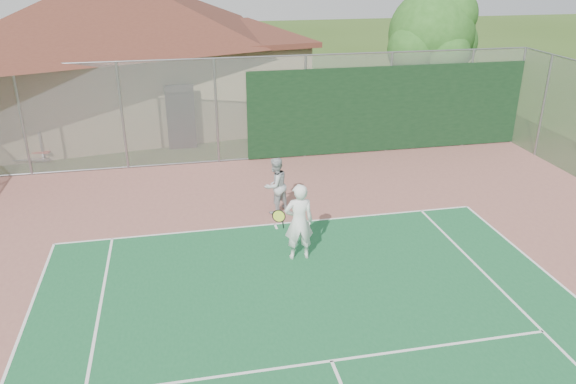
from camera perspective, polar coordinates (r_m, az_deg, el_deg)
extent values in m
cylinder|color=gray|center=(19.32, -25.39, 6.42)|extent=(0.08, 0.08, 3.50)
cylinder|color=gray|center=(18.82, -16.48, 7.32)|extent=(0.08, 0.08, 3.50)
cylinder|color=gray|center=(18.79, -7.27, 8.05)|extent=(0.08, 0.08, 3.50)
cylinder|color=gray|center=(19.23, 1.76, 8.58)|extent=(0.08, 0.08, 3.50)
cylinder|color=gray|center=(20.12, 10.20, 8.88)|extent=(0.08, 0.08, 3.50)
cylinder|color=gray|center=(21.40, 17.80, 8.98)|extent=(0.08, 0.08, 3.50)
cylinder|color=gray|center=(22.43, 22.34, 8.97)|extent=(0.08, 0.08, 3.50)
cylinder|color=gray|center=(18.52, -4.38, 13.50)|extent=(20.00, 0.05, 0.05)
cylinder|color=gray|center=(19.39, -4.08, 3.39)|extent=(20.00, 0.05, 0.05)
cube|color=#999EA0|center=(18.89, -4.22, 8.25)|extent=(20.00, 0.02, 3.50)
cube|color=black|center=(20.13, 10.22, 8.29)|extent=(10.00, 0.04, 3.00)
cylinder|color=gray|center=(21.24, 24.50, 7.91)|extent=(0.08, 0.08, 3.50)
cube|color=tan|center=(24.92, -16.43, 10.84)|extent=(14.65, 10.95, 3.35)
cube|color=brown|center=(24.64, -16.89, 14.76)|extent=(15.29, 11.59, 0.20)
cube|color=black|center=(20.57, -10.82, 7.47)|extent=(1.00, 0.06, 2.34)
cube|color=#B43B29|center=(21.40, -26.53, 3.66)|extent=(2.81, 0.83, 0.05)
cube|color=#B2B5BA|center=(21.24, -26.58, 2.98)|extent=(2.81, 0.80, 0.04)
cube|color=#B43B29|center=(21.79, -26.38, 4.92)|extent=(2.81, 0.83, 0.05)
cube|color=#B2B5BA|center=(21.62, -26.43, 4.25)|extent=(2.81, 0.80, 0.04)
cube|color=#B43B29|center=(22.18, -26.23, 6.13)|extent=(2.81, 0.83, 0.05)
cube|color=#B2B5BA|center=(22.01, -26.28, 5.49)|extent=(2.81, 0.80, 0.04)
cube|color=#B2B5BA|center=(21.52, -22.93, 4.91)|extent=(0.40, 1.67, 1.03)
cylinder|color=#362413|center=(23.66, 13.79, 9.92)|extent=(0.37, 0.37, 2.89)
sphere|color=#24571B|center=(23.27, 14.33, 15.36)|extent=(3.30, 3.30, 3.30)
sphere|color=#24571B|center=(24.01, 15.98, 14.41)|extent=(2.27, 2.27, 2.27)
sphere|color=#24571B|center=(22.63, 12.70, 13.98)|extent=(2.06, 2.06, 2.06)
sphere|color=#24571B|center=(22.63, 15.67, 13.43)|extent=(1.86, 1.86, 1.86)
sphere|color=#24571B|center=(23.92, 12.73, 15.19)|extent=(2.06, 2.06, 2.06)
sphere|color=#24571B|center=(23.29, 16.17, 16.97)|extent=(2.06, 2.06, 2.06)
imported|color=white|center=(12.77, 1.11, -3.12)|extent=(0.68, 0.46, 1.84)
imported|color=#B2B5B8|center=(15.12, -1.28, 0.60)|extent=(0.96, 0.91, 1.56)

